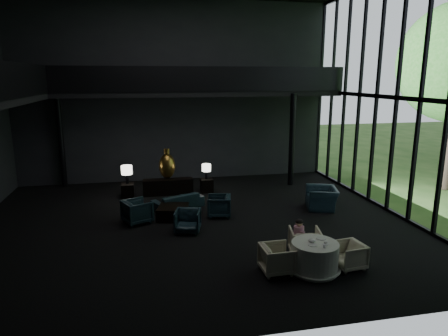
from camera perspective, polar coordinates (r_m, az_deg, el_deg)
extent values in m
cube|color=black|center=(13.20, -4.14, -7.94)|extent=(14.00, 12.00, 0.02)
cube|color=black|center=(18.32, -6.85, 10.66)|extent=(14.00, 0.04, 8.00)
cube|color=black|center=(6.47, 2.33, 6.72)|extent=(14.00, 0.04, 8.00)
cube|color=black|center=(17.44, -3.23, 10.62)|extent=(12.00, 2.00, 0.25)
cube|color=black|center=(12.72, -27.89, 11.03)|extent=(0.06, 12.00, 1.00)
cube|color=black|center=(16.44, -2.74, 12.58)|extent=(12.00, 0.06, 1.00)
cylinder|color=black|center=(18.47, -22.27, 3.57)|extent=(0.24, 0.24, 4.00)
cylinder|color=black|center=(17.65, 9.67, 3.96)|extent=(0.24, 0.24, 4.00)
cube|color=black|center=(16.41, -8.00, -2.67)|extent=(2.01, 0.46, 0.64)
ellipsoid|color=#B46823|center=(16.37, -8.13, 0.28)|extent=(0.66, 0.66, 1.02)
cylinder|color=#B46823|center=(16.24, -8.20, 2.39)|extent=(0.23, 0.23, 0.21)
cube|color=black|center=(16.37, -13.59, -3.13)|extent=(0.49, 0.49, 0.54)
cylinder|color=black|center=(16.32, -13.67, -1.51)|extent=(0.13, 0.13, 0.38)
cylinder|color=white|center=(16.23, -13.73, -0.27)|extent=(0.43, 0.43, 0.35)
cube|color=black|center=(16.64, -2.50, -2.49)|extent=(0.50, 0.50, 0.56)
cylinder|color=black|center=(16.55, -2.53, -1.00)|extent=(0.11, 0.11, 0.32)
cylinder|color=white|center=(16.48, -2.54, 0.05)|extent=(0.37, 0.37, 0.30)
imported|color=black|center=(14.67, -6.62, -4.49)|extent=(1.72, 1.10, 0.65)
imported|color=black|center=(13.42, -12.31, -5.78)|extent=(1.14, 1.16, 0.92)
imported|color=black|center=(13.74, -0.72, -5.25)|extent=(0.90, 0.94, 0.82)
imported|color=black|center=(12.43, -5.21, -7.42)|extent=(0.91, 0.87, 0.77)
imported|color=black|center=(14.92, 13.83, -3.50)|extent=(1.19, 1.50, 1.15)
cube|color=black|center=(13.68, -7.30, -6.30)|extent=(1.18, 1.18, 0.43)
cylinder|color=white|center=(10.27, 12.80, -12.31)|extent=(1.15, 1.15, 0.75)
cone|color=white|center=(10.41, 12.71, -13.93)|extent=(1.30, 1.30, 0.10)
imported|color=#ACA78E|center=(11.05, 11.49, -10.08)|extent=(0.97, 0.93, 0.85)
imported|color=#A9A68C|center=(10.68, 17.35, -11.79)|extent=(0.69, 0.73, 0.68)
imported|color=#B5B0A0|center=(10.06, 7.57, -12.58)|extent=(0.71, 0.76, 0.77)
cylinder|color=pink|center=(10.90, 10.62, -9.14)|extent=(0.27, 0.27, 0.39)
sphere|color=#D8A884|center=(10.79, 10.69, -7.70)|extent=(0.19, 0.19, 0.19)
ellipsoid|color=black|center=(10.78, 10.69, -7.55)|extent=(0.20, 0.20, 0.14)
cylinder|color=white|center=(9.97, 12.57, -10.69)|extent=(0.25, 0.25, 0.01)
cylinder|color=white|center=(10.39, 13.72, -9.74)|extent=(0.26, 0.26, 0.02)
cylinder|color=white|center=(10.09, 14.31, -10.49)|extent=(0.19, 0.19, 0.01)
cylinder|color=white|center=(10.11, 14.32, -10.24)|extent=(0.09, 0.09, 0.06)
ellipsoid|color=white|center=(10.11, 12.46, -10.11)|extent=(0.18, 0.18, 0.09)
cylinder|color=#99999E|center=(9.89, 14.14, -10.79)|extent=(0.08, 0.08, 0.07)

